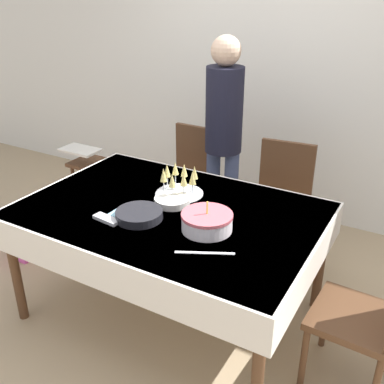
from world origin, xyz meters
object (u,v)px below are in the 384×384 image
object	(u,v)px
dining_chair_far_right	(281,201)
person_standing	(224,126)
plate_stack_dessert	(172,201)
high_chair	(89,171)
dining_chair_far_left	(191,180)
plate_stack_main	(139,215)
birthday_cake	(207,222)
champagne_tray	(179,180)
dining_chair_right_end	(374,310)
gift_bag	(19,239)

from	to	relation	value
dining_chair_far_right	person_standing	world-z (taller)	person_standing
plate_stack_dessert	high_chair	world-z (taller)	plate_stack_dessert
dining_chair_far_left	high_chair	xyz separation A→B (m)	(-0.91, -0.20, -0.03)
plate_stack_main	plate_stack_dessert	xyz separation A→B (m)	(0.06, 0.25, -0.00)
plate_stack_main	person_standing	size ratio (longest dim) A/B	0.16
dining_chair_far_right	birthday_cake	distance (m)	1.07
birthday_cake	champagne_tray	distance (m)	0.48
champagne_tray	plate_stack_main	world-z (taller)	champagne_tray
dining_chair_right_end	birthday_cake	distance (m)	0.95
plate_stack_dessert	person_standing	xyz separation A→B (m)	(-0.10, 0.90, 0.22)
dining_chair_right_end	champagne_tray	xyz separation A→B (m)	(-1.26, 0.21, 0.34)
dining_chair_far_right	birthday_cake	bearing A→B (deg)	-94.13
person_standing	dining_chair_far_left	bearing A→B (deg)	-170.39
champagne_tray	plate_stack_dessert	world-z (taller)	champagne_tray
dining_chair_right_end	champagne_tray	bearing A→B (deg)	170.38
dining_chair_far_left	dining_chair_far_right	world-z (taller)	same
dining_chair_far_left	gift_bag	distance (m)	1.43
dining_chair_far_right	gift_bag	world-z (taller)	dining_chair_far_right
dining_chair_right_end	plate_stack_dessert	distance (m)	1.26
dining_chair_far_right	birthday_cake	xyz separation A→B (m)	(-0.07, -1.03, 0.30)
dining_chair_far_left	person_standing	world-z (taller)	person_standing
dining_chair_far_right	plate_stack_dessert	xyz separation A→B (m)	(-0.41, -0.85, 0.27)
dining_chair_right_end	birthday_cake	bearing A→B (deg)	-173.57
champagne_tray	person_standing	size ratio (longest dim) A/B	0.18
dining_chair_far_right	plate_stack_dessert	world-z (taller)	dining_chair_far_right
dining_chair_right_end	plate_stack_main	distance (m)	1.33
person_standing	champagne_tray	bearing A→B (deg)	-84.97
dining_chair_far_left	plate_stack_dessert	xyz separation A→B (m)	(0.36, -0.86, 0.27)
high_chair	dining_chair_right_end	bearing A→B (deg)	-16.12
person_standing	high_chair	distance (m)	1.31
plate_stack_dessert	high_chair	bearing A→B (deg)	153.02
dining_chair_right_end	high_chair	world-z (taller)	dining_chair_right_end
dining_chair_far_right	plate_stack_main	distance (m)	1.23
high_chair	dining_chair_far_left	bearing A→B (deg)	12.64
dining_chair_far_right	high_chair	distance (m)	1.70
dining_chair_right_end	high_chair	distance (m)	2.60
plate_stack_dessert	high_chair	distance (m)	1.46
plate_stack_dessert	person_standing	distance (m)	0.93
plate_stack_dessert	plate_stack_main	bearing A→B (deg)	-103.97
person_standing	high_chair	world-z (taller)	person_standing
dining_chair_far_left	high_chair	world-z (taller)	dining_chair_far_left
birthday_cake	plate_stack_main	size ratio (longest dim) A/B	1.04
gift_bag	champagne_tray	bearing A→B (deg)	11.07
dining_chair_far_right	champagne_tray	xyz separation A→B (m)	(-0.44, -0.71, 0.34)
dining_chair_far_right	plate_stack_main	xyz separation A→B (m)	(-0.47, -1.11, 0.28)
birthday_cake	plate_stack_dessert	distance (m)	0.37
dining_chair_right_end	plate_stack_dessert	world-z (taller)	dining_chair_right_end
dining_chair_right_end	high_chair	bearing A→B (deg)	163.88
dining_chair_far_left	dining_chair_far_right	xyz separation A→B (m)	(0.77, -0.00, 0.00)
person_standing	gift_bag	bearing A→B (deg)	-140.89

